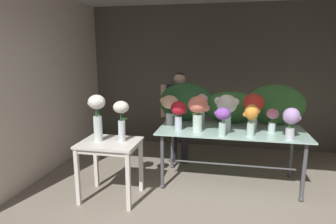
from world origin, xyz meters
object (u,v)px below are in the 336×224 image
at_px(vase_lilac_freesia, 291,120).
at_px(vase_coral_stock, 198,109).
at_px(vase_scarlet_ranunculus, 254,106).
at_px(vase_ivory_snapdragons, 227,107).
at_px(vase_rosy_peonies, 273,118).
at_px(vase_sunset_dahlias, 251,117).
at_px(vase_crimson_carnations, 179,112).
at_px(vase_blush_tulips, 202,106).
at_px(vase_white_roses_tall, 97,112).
at_px(display_table_glass, 230,137).
at_px(vase_peach_roses, 170,106).
at_px(vase_violet_anemones, 223,118).
at_px(side_table_white, 110,149).
at_px(florist, 179,108).
at_px(vase_cream_lisianthus_tall, 121,116).

bearing_deg(vase_lilac_freesia, vase_coral_stock, 173.53).
height_order(vase_scarlet_ranunculus, vase_ivory_snapdragons, vase_scarlet_ranunculus).
xyz_separation_m(vase_scarlet_ranunculus, vase_rosy_peonies, (0.24, -0.13, -0.13)).
height_order(vase_sunset_dahlias, vase_rosy_peonies, vase_sunset_dahlias).
xyz_separation_m(vase_crimson_carnations, vase_ivory_snapdragons, (0.66, 0.11, 0.07)).
distance_m(vase_sunset_dahlias, vase_blush_tulips, 0.83).
bearing_deg(vase_blush_tulips, vase_white_roses_tall, -143.11).
height_order(display_table_glass, vase_peach_roses, vase_peach_roses).
bearing_deg(vase_white_roses_tall, vase_coral_stock, 23.77).
xyz_separation_m(vase_violet_anemones, vase_coral_stock, (-0.34, 0.16, 0.07)).
bearing_deg(side_table_white, vase_rosy_peonies, 18.19).
xyz_separation_m(florist, vase_coral_stock, (0.40, -0.87, 0.16)).
bearing_deg(vase_crimson_carnations, vase_cream_lisianthus_tall, -142.68).
bearing_deg(vase_ivory_snapdragons, vase_cream_lisianthus_tall, -155.05).
height_order(vase_scarlet_ranunculus, vase_rosy_peonies, vase_scarlet_ranunculus).
bearing_deg(vase_scarlet_ranunculus, vase_ivory_snapdragons, -158.80).
distance_m(vase_violet_anemones, vase_ivory_snapdragons, 0.31).
bearing_deg(display_table_glass, vase_coral_stock, -154.01).
distance_m(vase_scarlet_ranunculus, vase_blush_tulips, 0.75).
xyz_separation_m(vase_scarlet_ranunculus, vase_white_roses_tall, (-1.98, -0.82, -0.00)).
distance_m(display_table_glass, vase_sunset_dahlias, 0.54).
relative_size(vase_crimson_carnations, vase_blush_tulips, 0.87).
distance_m(vase_peach_roses, vase_coral_stock, 0.54).
bearing_deg(vase_white_roses_tall, side_table_white, 0.70).
bearing_deg(vase_violet_anemones, vase_crimson_carnations, 163.31).
relative_size(display_table_glass, vase_crimson_carnations, 4.99).
bearing_deg(side_table_white, vase_violet_anemones, 14.92).
distance_m(vase_coral_stock, vase_lilac_freesia, 1.19).
bearing_deg(vase_cream_lisianthus_tall, vase_scarlet_ranunculus, 24.13).
bearing_deg(vase_crimson_carnations, florist, 98.76).
height_order(display_table_glass, side_table_white, display_table_glass).
bearing_deg(vase_coral_stock, vase_cream_lisianthus_tall, -152.76).
height_order(vase_crimson_carnations, vase_ivory_snapdragons, vase_ivory_snapdragons).
bearing_deg(vase_white_roses_tall, vase_rosy_peonies, 17.09).
bearing_deg(vase_white_roses_tall, vase_sunset_dahlias, 13.50).
relative_size(vase_violet_anemones, vase_rosy_peonies, 1.13).
distance_m(florist, vase_scarlet_ranunculus, 1.32).
bearing_deg(vase_ivory_snapdragons, vase_violet_anemones, -98.97).
bearing_deg(side_table_white, florist, 64.42).
xyz_separation_m(vase_blush_tulips, vase_ivory_snapdragons, (0.36, -0.26, 0.04)).
relative_size(display_table_glass, vase_peach_roses, 4.57).
relative_size(vase_sunset_dahlias, vase_scarlet_ranunculus, 0.83).
xyz_separation_m(side_table_white, florist, (0.67, 1.41, 0.30)).
bearing_deg(florist, vase_violet_anemones, -54.30).
distance_m(vase_crimson_carnations, vase_peach_roses, 0.33).
relative_size(vase_coral_stock, vase_lilac_freesia, 1.21).
relative_size(side_table_white, vase_blush_tulips, 1.65).
bearing_deg(display_table_glass, vase_rosy_peonies, -8.12).
distance_m(side_table_white, vase_cream_lisianthus_tall, 0.47).
bearing_deg(vase_lilac_freesia, vase_rosy_peonies, 122.37).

